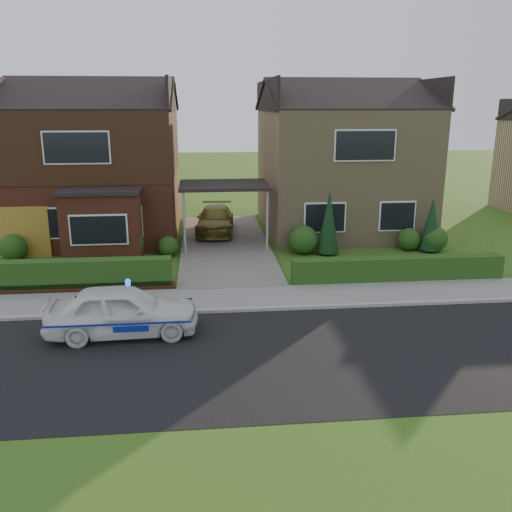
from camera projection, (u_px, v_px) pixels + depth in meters
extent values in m
plane|color=#2C5516|center=(246.00, 357.00, 13.38)|extent=(120.00, 120.00, 0.00)
cube|color=black|center=(246.00, 357.00, 13.38)|extent=(60.00, 6.00, 0.02)
cube|color=#9E9993|center=(237.00, 310.00, 16.29)|extent=(60.00, 0.16, 0.12)
cube|color=slate|center=(235.00, 299.00, 17.30)|extent=(60.00, 2.00, 0.10)
cube|color=#2C5516|center=(272.00, 498.00, 8.59)|extent=(60.00, 4.00, 0.01)
cube|color=#666059|center=(225.00, 245.00, 23.90)|extent=(3.80, 12.00, 0.12)
cube|color=brown|center=(98.00, 174.00, 25.44)|extent=(7.20, 8.00, 5.80)
cube|color=white|center=(43.00, 223.00, 21.84)|extent=(1.80, 0.08, 1.30)
cube|color=white|center=(123.00, 222.00, 22.15)|extent=(1.60, 0.08, 1.30)
cube|color=white|center=(77.00, 148.00, 21.19)|extent=(2.60, 0.08, 1.30)
cube|color=black|center=(95.00, 142.00, 25.05)|extent=(7.26, 8.06, 2.90)
cube|color=brown|center=(102.00, 227.00, 21.44)|extent=(3.00, 1.40, 2.70)
cube|color=black|center=(99.00, 191.00, 21.06)|extent=(3.20, 1.60, 0.14)
cube|color=tan|center=(339.00, 171.00, 26.58)|extent=(7.20, 8.00, 5.80)
cube|color=white|center=(325.00, 218.00, 22.98)|extent=(1.80, 0.08, 1.30)
cube|color=white|center=(397.00, 216.00, 23.29)|extent=(1.60, 0.08, 1.30)
cube|color=white|center=(365.00, 145.00, 22.32)|extent=(2.60, 0.08, 1.30)
cube|color=black|center=(224.00, 185.00, 23.19)|extent=(3.80, 3.00, 0.14)
cylinder|color=gray|center=(184.00, 224.00, 22.05)|extent=(0.10, 0.10, 2.70)
cylinder|color=gray|center=(267.00, 222.00, 22.38)|extent=(0.10, 0.10, 2.70)
cube|color=brown|center=(22.00, 232.00, 21.83)|extent=(2.20, 0.10, 2.10)
cube|color=brown|center=(57.00, 288.00, 17.84)|extent=(7.70, 0.25, 0.36)
cube|color=#1C3A12|center=(59.00, 292.00, 18.04)|extent=(7.50, 0.55, 0.90)
cube|color=#1C3A12|center=(397.00, 282.00, 19.07)|extent=(7.50, 0.55, 0.80)
sphere|color=#1C3A12|center=(13.00, 248.00, 21.51)|extent=(1.08, 1.08, 1.08)
sphere|color=#1C3A12|center=(127.00, 243.00, 21.72)|extent=(1.32, 1.32, 1.32)
sphere|color=#1C3A12|center=(168.00, 246.00, 22.23)|extent=(0.84, 0.84, 0.84)
sphere|color=#1C3A12|center=(303.00, 240.00, 22.54)|extent=(1.20, 1.20, 1.20)
sphere|color=#1C3A12|center=(409.00, 239.00, 23.12)|extent=(0.96, 0.96, 0.96)
sphere|color=#1C3A12|center=(435.00, 239.00, 22.91)|extent=(1.08, 1.08, 1.08)
cone|color=black|center=(329.00, 224.00, 22.25)|extent=(0.90, 0.90, 2.60)
cone|color=black|center=(431.00, 226.00, 22.74)|extent=(0.90, 0.90, 2.20)
imported|color=white|center=(122.00, 311.00, 14.52)|extent=(1.77, 4.09, 1.37)
sphere|color=#193FF2|center=(128.00, 284.00, 14.33)|extent=(0.17, 0.17, 0.17)
cube|color=navy|center=(118.00, 325.00, 13.75)|extent=(3.70, 0.01, 0.05)
cube|color=navy|center=(126.00, 302.00, 15.31)|extent=(3.70, 0.01, 0.05)
ellipsoid|color=black|center=(78.00, 304.00, 14.24)|extent=(0.22, 0.17, 0.21)
sphere|color=white|center=(78.00, 305.00, 14.18)|extent=(0.11, 0.11, 0.11)
sphere|color=black|center=(78.00, 300.00, 14.18)|extent=(0.13, 0.13, 0.13)
cone|color=black|center=(76.00, 297.00, 14.17)|extent=(0.04, 0.04, 0.05)
cone|color=black|center=(79.00, 297.00, 14.18)|extent=(0.04, 0.04, 0.05)
imported|color=olive|center=(215.00, 220.00, 25.77)|extent=(2.01, 4.30, 1.21)
imported|color=gray|center=(78.00, 277.00, 18.53)|extent=(0.47, 0.45, 0.67)
imported|color=gray|center=(103.00, 255.00, 21.15)|extent=(0.47, 0.47, 0.73)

